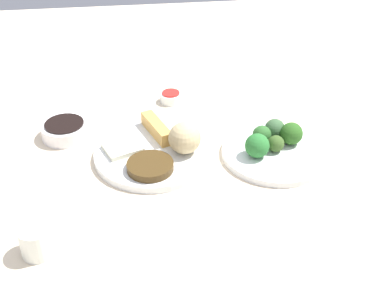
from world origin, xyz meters
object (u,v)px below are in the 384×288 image
(broccoli_plate, at_px, (275,153))
(soy_sauce_bowl, at_px, (65,130))
(teacup, at_px, (37,241))
(sauce_ramekin_sweet_and_sour, at_px, (171,98))
(main_plate, at_px, (154,154))

(broccoli_plate, height_order, soy_sauce_bowl, soy_sauce_bowl)
(teacup, bearing_deg, sauce_ramekin_sweet_and_sour, 61.13)
(soy_sauce_bowl, relative_size, teacup, 1.89)
(main_plate, distance_m, broccoli_plate, 0.27)
(broccoli_plate, xyz_separation_m, teacup, (-0.49, -0.23, 0.02))
(broccoli_plate, bearing_deg, soy_sauce_bowl, 163.18)
(soy_sauce_bowl, height_order, sauce_ramekin_sweet_and_sour, soy_sauce_bowl)
(soy_sauce_bowl, distance_m, teacup, 0.38)
(soy_sauce_bowl, bearing_deg, teacup, -92.89)
(broccoli_plate, relative_size, teacup, 4.05)
(broccoli_plate, relative_size, sauce_ramekin_sweet_and_sour, 4.22)
(main_plate, distance_m, teacup, 0.34)
(main_plate, xyz_separation_m, broccoli_plate, (0.27, -0.03, -0.00))
(main_plate, height_order, sauce_ramekin_sweet_and_sour, sauce_ramekin_sweet_and_sour)
(broccoli_plate, xyz_separation_m, sauce_ramekin_sweet_and_sour, (-0.21, 0.28, 0.00))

